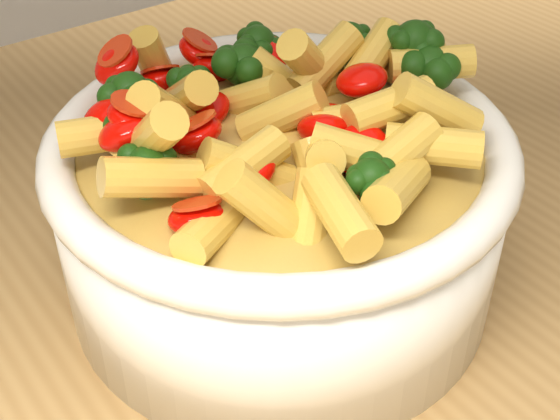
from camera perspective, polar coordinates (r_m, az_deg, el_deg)
table at (r=0.61m, az=6.20°, el=-7.35°), size 1.20×0.80×0.90m
serving_bowl at (r=0.45m, az=0.00°, el=0.14°), size 0.26×0.26×0.11m
pasta_salad at (r=0.41m, az=0.00°, el=7.82°), size 0.21×0.21×0.05m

